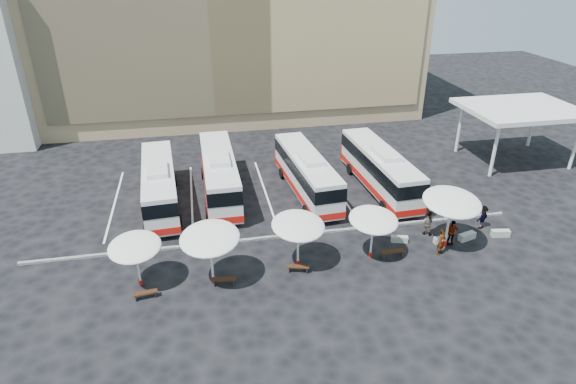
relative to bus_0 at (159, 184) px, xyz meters
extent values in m
plane|color=black|center=(8.30, -7.04, -1.84)|extent=(120.00, 120.00, 0.00)
cube|color=tan|center=(8.30, 24.96, 10.66)|extent=(42.00, 18.00, 25.00)
cube|color=tan|center=(8.30, 15.86, 10.16)|extent=(40.00, 0.30, 20.00)
cube|color=silver|center=(32.30, 2.96, 3.16)|extent=(10.00, 8.00, 0.40)
cylinder|color=silver|center=(28.30, -0.04, 0.56)|extent=(0.30, 0.30, 4.80)
cylinder|color=silver|center=(36.30, -0.04, 0.56)|extent=(0.30, 0.30, 4.80)
cylinder|color=silver|center=(28.30, 5.96, 0.56)|extent=(0.30, 0.30, 4.80)
cylinder|color=silver|center=(36.30, 5.96, 0.56)|extent=(0.30, 0.30, 4.80)
cube|color=black|center=(8.30, -6.54, -1.76)|extent=(34.00, 0.25, 0.15)
cube|color=white|center=(-3.70, 0.96, -1.83)|extent=(0.15, 12.00, 0.01)
cube|color=white|center=(2.30, 0.96, -1.83)|extent=(0.15, 12.00, 0.01)
cube|color=white|center=(8.30, 0.96, -1.83)|extent=(0.15, 12.00, 0.01)
cube|color=white|center=(14.30, 0.96, -1.83)|extent=(0.15, 12.00, 0.01)
cube|color=white|center=(20.30, 0.96, -1.83)|extent=(0.15, 12.00, 0.01)
cube|color=silver|center=(0.00, -0.01, -0.02)|extent=(3.06, 11.35, 2.80)
cube|color=black|center=(0.00, -0.01, 0.55)|extent=(3.12, 11.41, 1.03)
cube|color=red|center=(0.00, -0.01, -1.04)|extent=(3.12, 11.41, 0.51)
cube|color=red|center=(-0.36, 5.58, -0.72)|extent=(2.40, 0.34, 1.31)
cube|color=silver|center=(0.06, -0.95, 1.57)|extent=(1.67, 2.90, 0.37)
cylinder|color=black|center=(-1.38, 3.18, -1.37)|extent=(0.39, 0.95, 0.93)
cylinder|color=black|center=(0.96, 3.33, -1.37)|extent=(0.39, 0.95, 0.93)
cylinder|color=black|center=(-0.92, -3.82, -1.37)|extent=(0.39, 0.95, 0.93)
cylinder|color=black|center=(1.41, -3.67, -1.37)|extent=(0.39, 0.95, 0.93)
cube|color=silver|center=(4.65, 0.91, 0.07)|extent=(2.54, 11.75, 2.93)
cube|color=black|center=(4.65, 0.91, 0.65)|extent=(2.60, 11.81, 1.08)
cube|color=red|center=(4.65, 0.91, -1.01)|extent=(2.60, 11.81, 0.54)
cube|color=red|center=(4.60, 6.78, -0.67)|extent=(2.50, 0.22, 1.37)
cube|color=silver|center=(4.66, -0.06, 1.73)|extent=(1.59, 2.95, 0.39)
cylinder|color=black|center=(3.40, 4.32, -1.35)|extent=(0.35, 0.98, 0.98)
cylinder|color=black|center=(5.84, 4.34, -1.35)|extent=(0.35, 0.98, 0.98)
cylinder|color=black|center=(3.46, -3.01, -1.35)|extent=(0.35, 0.98, 0.98)
cylinder|color=black|center=(5.91, -2.99, -1.35)|extent=(0.35, 0.98, 0.98)
cube|color=silver|center=(11.59, -0.16, 0.00)|extent=(3.22, 11.45, 2.82)
cube|color=black|center=(11.59, -0.16, 0.56)|extent=(3.28, 11.51, 1.04)
cube|color=red|center=(11.59, -0.16, -1.04)|extent=(3.28, 11.51, 0.52)
cube|color=red|center=(11.15, 5.47, -0.71)|extent=(2.42, 0.37, 1.32)
cube|color=silver|center=(11.66, -1.10, 1.60)|extent=(1.72, 2.93, 0.38)
cylinder|color=black|center=(10.16, 3.03, -1.37)|extent=(0.40, 0.96, 0.94)
cylinder|color=black|center=(12.51, 3.22, -1.37)|extent=(0.40, 0.96, 0.94)
cylinder|color=black|center=(10.71, -4.01, -1.37)|extent=(0.40, 0.96, 0.94)
cylinder|color=black|center=(13.06, -3.82, -1.37)|extent=(0.40, 0.96, 0.94)
cube|color=silver|center=(17.64, -0.60, 0.05)|extent=(2.98, 11.73, 2.91)
cube|color=black|center=(17.64, -0.60, 0.63)|extent=(3.04, 11.79, 1.07)
cube|color=red|center=(17.64, -0.60, -1.01)|extent=(3.04, 11.79, 0.53)
cube|color=red|center=(17.36, 5.21, -0.68)|extent=(2.49, 0.31, 1.36)
cube|color=silver|center=(17.69, -1.56, 1.70)|extent=(1.69, 2.98, 0.39)
cylinder|color=black|center=(16.27, 2.73, -1.35)|extent=(0.39, 0.98, 0.97)
cylinder|color=black|center=(18.69, 2.85, -1.35)|extent=(0.39, 0.98, 0.97)
cylinder|color=black|center=(16.62, -4.53, -1.35)|extent=(0.39, 0.98, 0.97)
cylinder|color=black|center=(19.04, -4.41, -1.35)|extent=(0.39, 0.98, 0.97)
cylinder|color=silver|center=(-0.85, -10.19, -0.51)|extent=(0.13, 0.13, 2.66)
cylinder|color=red|center=(-0.85, -10.19, -1.66)|extent=(0.20, 0.20, 0.36)
ellipsoid|color=white|center=(-0.85, -10.19, 0.87)|extent=(3.07, 3.11, 0.91)
cylinder|color=silver|center=(3.41, -10.74, -0.30)|extent=(0.18, 0.18, 3.07)
cylinder|color=red|center=(3.41, -10.74, -1.63)|extent=(0.28, 0.28, 0.41)
ellipsoid|color=white|center=(3.41, -10.74, 1.29)|extent=(4.33, 4.36, 1.05)
cylinder|color=silver|center=(8.75, -10.04, -0.39)|extent=(0.17, 0.17, 2.89)
cylinder|color=red|center=(8.75, -10.04, -1.65)|extent=(0.26, 0.26, 0.39)
ellipsoid|color=white|center=(8.75, -10.04, 1.10)|extent=(4.06, 4.09, 0.99)
cylinder|color=silver|center=(13.58, -10.01, -0.46)|extent=(0.15, 0.15, 2.75)
cylinder|color=red|center=(13.58, -10.01, -1.66)|extent=(0.23, 0.23, 0.37)
ellipsoid|color=white|center=(13.58, -10.01, 0.95)|extent=(3.53, 3.56, 0.94)
cylinder|color=silver|center=(18.96, -9.75, -0.18)|extent=(0.17, 0.17, 3.32)
cylinder|color=red|center=(18.96, -9.75, -1.62)|extent=(0.26, 0.26, 0.44)
ellipsoid|color=white|center=(18.96, -9.75, 1.54)|extent=(4.04, 4.09, 1.14)
cube|color=black|center=(-0.49, -11.50, -1.45)|extent=(1.40, 0.55, 0.05)
cube|color=black|center=(-1.03, -11.57, -1.66)|extent=(0.10, 0.35, 0.36)
cube|color=black|center=(0.05, -11.43, -1.66)|extent=(0.10, 0.35, 0.36)
cube|color=black|center=(4.02, -11.14, -1.43)|extent=(1.48, 0.58, 0.06)
cube|color=black|center=(3.45, -11.06, -1.65)|extent=(0.11, 0.37, 0.38)
cube|color=black|center=(4.59, -11.22, -1.65)|extent=(0.11, 0.37, 0.38)
cube|color=black|center=(8.62, -10.71, -1.44)|extent=(1.42, 0.71, 0.05)
cube|color=black|center=(8.09, -10.57, -1.66)|extent=(0.14, 0.35, 0.37)
cube|color=black|center=(9.15, -10.85, -1.66)|extent=(0.14, 0.35, 0.37)
cube|color=black|center=(14.97, -10.33, -1.39)|extent=(1.58, 0.44, 0.06)
cube|color=black|center=(14.34, -10.34, -1.63)|extent=(0.07, 0.40, 0.42)
cube|color=black|center=(15.60, -10.32, -1.63)|extent=(0.07, 0.40, 0.42)
cube|color=gray|center=(16.16, -8.67, -1.63)|extent=(1.18, 0.66, 0.42)
cube|color=gray|center=(18.99, -9.31, -1.62)|extent=(1.19, 0.48, 0.44)
cube|color=gray|center=(20.84, -9.29, -1.60)|extent=(1.36, 0.77, 0.49)
cube|color=gray|center=(23.36, -9.35, -1.60)|extent=(1.31, 0.61, 0.47)
imported|color=black|center=(18.21, -10.57, -0.91)|extent=(0.80, 0.78, 1.86)
imported|color=black|center=(18.42, -8.09, -0.95)|extent=(1.10, 1.06, 1.78)
imported|color=black|center=(19.39, -9.63, -0.92)|extent=(1.10, 0.51, 1.84)
imported|color=black|center=(22.58, -8.07, -0.95)|extent=(1.32, 1.06, 1.79)
camera|label=1|loc=(3.30, -34.59, 16.00)|focal=30.00mm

